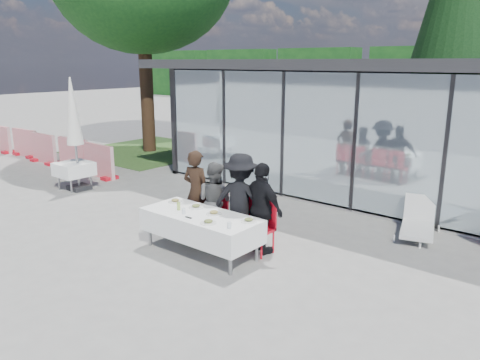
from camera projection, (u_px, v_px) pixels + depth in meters
The scene contains 25 objects.
ground at pixel (197, 254), 8.48m from camera, with size 90.00×90.00×0.00m, color gray.
pavilion at pixel (457, 108), 12.82m from camera, with size 14.80×8.80×3.44m.
treeline at pixel (480, 80), 30.10m from camera, with size 62.50×2.00×4.40m.
dining_table at pixel (201, 225), 8.39m from camera, with size 2.26×0.96×0.75m.
diner_a at pixel (197, 192), 9.35m from camera, with size 0.62×0.62×1.70m, color black.
diner_chair_a at pixel (198, 207), 9.45m from camera, with size 0.44×0.44×0.97m.
diner_b at pixel (215, 201), 9.07m from camera, with size 0.75×0.75×1.53m, color #545454.
diner_chair_b at pixel (216, 212), 9.15m from camera, with size 0.44×0.44×0.97m.
diner_c at pixel (241, 201), 8.64m from camera, with size 1.15×1.15×1.78m, color black.
diner_chair_c at pixel (242, 218), 8.75m from camera, with size 0.44×0.44×0.97m.
diner_d at pixel (262, 209), 8.35m from camera, with size 0.98×0.98×1.67m, color black.
diner_chair_d at pixel (263, 224), 8.44m from camera, with size 0.44×0.44×0.97m.
plate_a at pixel (175, 201), 9.03m from camera, with size 0.28×0.28×0.07m.
plate_b at pixel (196, 206), 8.69m from camera, with size 0.28×0.28×0.07m.
plate_c at pixel (214, 213), 8.32m from camera, with size 0.28×0.28×0.07m.
plate_d at pixel (249, 220), 7.93m from camera, with size 0.28×0.28×0.07m.
plate_extra at pixel (208, 222), 7.85m from camera, with size 0.28×0.28×0.07m.
juice_bottle at pixel (179, 206), 8.54m from camera, with size 0.06×0.06×0.15m, color #9CBF4F.
drinking_glasses at pixel (205, 218), 7.98m from camera, with size 1.18×0.11×0.10m.
folded_eyeglasses at pixel (188, 217), 8.13m from camera, with size 0.14×0.03×0.01m, color black.
spare_table_left at pixel (74, 169), 12.65m from camera, with size 0.86×0.86×0.74m.
market_umbrella at pixel (73, 118), 12.25m from camera, with size 0.50×0.50×3.00m.
construction_barriers at pixel (23, 145), 17.01m from camera, with size 11.00×0.60×1.00m.
lounger at pixel (418, 222), 9.39m from camera, with size 0.96×1.45×0.72m.
grass_patch at pixel (150, 151), 18.20m from camera, with size 5.00×5.00×0.02m, color #385926.
Camera 1 is at (5.62, -5.59, 3.40)m, focal length 35.00 mm.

